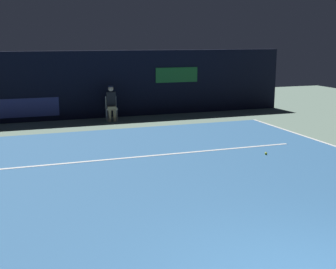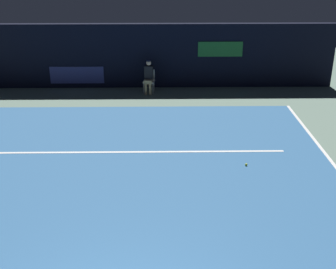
{
  "view_description": "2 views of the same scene",
  "coord_description": "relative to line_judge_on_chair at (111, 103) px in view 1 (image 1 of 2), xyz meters",
  "views": [
    {
      "loc": [
        -3.37,
        -4.04,
        3.07
      ],
      "look_at": [
        0.26,
        6.24,
        0.73
      ],
      "focal_mm": 48.28,
      "sensor_mm": 36.0,
      "label": 1
    },
    {
      "loc": [
        0.73,
        -4.51,
        5.52
      ],
      "look_at": [
        0.9,
        6.32,
        0.86
      ],
      "focal_mm": 47.54,
      "sensor_mm": 36.0,
      "label": 2
    }
  ],
  "objects": [
    {
      "name": "line_judge_on_chair",
      "position": [
        0.0,
        0.0,
        0.0
      ],
      "size": [
        0.48,
        0.56,
        1.32
      ],
      "color": "white",
      "rests_on": "ground"
    },
    {
      "name": "ground_plane",
      "position": [
        -0.23,
        -7.64,
        -0.69
      ],
      "size": [
        31.8,
        31.8,
        0.0
      ],
      "primitive_type": "plane",
      "color": "slate"
    },
    {
      "name": "line_service",
      "position": [
        -0.23,
        -5.56,
        -0.67
      ],
      "size": [
        8.49,
        0.1,
        0.01
      ],
      "primitive_type": "cube",
      "color": "white",
      "rests_on": "court_surface"
    },
    {
      "name": "tennis_ball",
      "position": [
        2.77,
        -6.46,
        -0.64
      ],
      "size": [
        0.07,
        0.07,
        0.07
      ],
      "primitive_type": "sphere",
      "color": "#CCE033",
      "rests_on": "court_surface"
    },
    {
      "name": "court_surface",
      "position": [
        -0.23,
        -7.64,
        -0.68
      ],
      "size": [
        10.89,
        11.88,
        0.01
      ],
      "primitive_type": "cube",
      "color": "#336699",
      "rests_on": "ground"
    },
    {
      "name": "back_wall",
      "position": [
        -0.24,
        0.85,
        0.61
      ],
      "size": [
        15.61,
        0.33,
        2.6
      ],
      "color": "black",
      "rests_on": "ground"
    }
  ]
}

